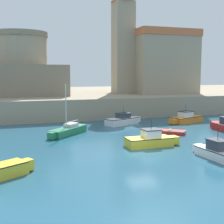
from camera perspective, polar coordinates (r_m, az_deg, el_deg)
name	(u,v)px	position (r m, az deg, el deg)	size (l,w,h in m)	color
ground_plane	(143,153)	(25.89, 5.62, -7.42)	(200.00, 200.00, 0.00)	#235670
quay_seawall	(63,99)	(61.96, -8.87, 2.37)	(120.00, 40.00, 2.97)	gray
motorboat_orange_0	(186,118)	(42.40, 13.33, -1.14)	(5.55, 3.21, 2.43)	orange
dinghy_red_1	(169,132)	(34.20, 10.38, -3.55)	(3.42, 3.06, 0.49)	red
motorboat_yellow_5	(151,140)	(28.17, 7.11, -5.08)	(4.93, 1.85, 2.45)	yellow
sailboat_green_6	(68,130)	(33.39, -8.04, -3.32)	(4.82, 4.79, 5.41)	#237A4C
motorboat_white_8	(218,152)	(25.21, 18.74, -6.94)	(1.76, 4.81, 2.38)	white
motorboat_white_9	(123,120)	(39.68, 2.03, -1.50)	(5.28, 3.34, 2.38)	white
church	(151,60)	(59.15, 7.19, 9.38)	(14.75, 14.41, 17.58)	gray
fortress	(22,73)	(53.77, -16.16, 6.91)	(13.47, 13.47, 10.15)	gray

